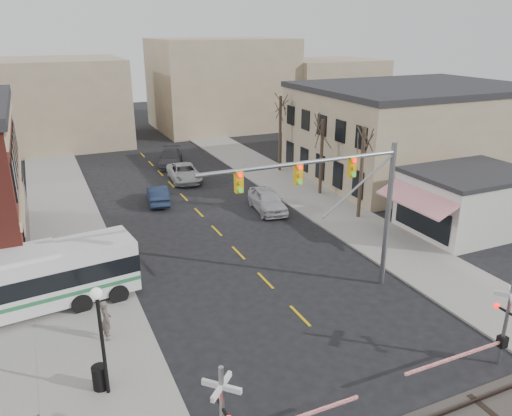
{
  "coord_description": "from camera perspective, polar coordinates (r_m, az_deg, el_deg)",
  "views": [
    {
      "loc": [
        -10.76,
        -16.56,
        13.46
      ],
      "look_at": [
        0.49,
        8.37,
        3.5
      ],
      "focal_mm": 35.0,
      "sensor_mm": 36.0,
      "label": 1
    }
  ],
  "objects": [
    {
      "name": "ground",
      "position": [
        23.89,
        7.44,
        -14.46
      ],
      "size": [
        160.0,
        160.0,
        0.0
      ],
      "primitive_type": "plane",
      "color": "black",
      "rests_on": "ground"
    },
    {
      "name": "sidewalk_west",
      "position": [
        38.95,
        -20.9,
        -1.49
      ],
      "size": [
        5.0,
        60.0,
        0.12
      ],
      "primitive_type": "cube",
      "color": "gray",
      "rests_on": "ground"
    },
    {
      "name": "sidewalk_east",
      "position": [
        43.89,
        4.49,
        2.17
      ],
      "size": [
        5.0,
        60.0,
        0.12
      ],
      "primitive_type": "cube",
      "color": "gray",
      "rests_on": "ground"
    },
    {
      "name": "tan_building",
      "position": [
        49.94,
        17.46,
        8.48
      ],
      "size": [
        20.3,
        15.3,
        8.5
      ],
      "color": "gray",
      "rests_on": "ground"
    },
    {
      "name": "awning_shop",
      "position": [
        37.37,
        23.12,
        0.76
      ],
      "size": [
        9.74,
        6.2,
        4.3
      ],
      "color": "beige",
      "rests_on": "ground"
    },
    {
      "name": "tree_east_a",
      "position": [
        36.97,
        11.94,
        3.93
      ],
      "size": [
        0.28,
        0.28,
        6.75
      ],
      "color": "#382B21",
      "rests_on": "sidewalk_east"
    },
    {
      "name": "tree_east_b",
      "position": [
        41.98,
        7.48,
        5.79
      ],
      "size": [
        0.28,
        0.28,
        6.3
      ],
      "color": "#382B21",
      "rests_on": "sidewalk_east"
    },
    {
      "name": "tree_east_c",
      "position": [
        48.78,
        2.77,
        8.47
      ],
      "size": [
        0.28,
        0.28,
        7.2
      ],
      "color": "#382B21",
      "rests_on": "sidewalk_east"
    },
    {
      "name": "transit_bus",
      "position": [
        26.97,
        -26.63,
        -7.92
      ],
      "size": [
        12.57,
        4.17,
        3.18
      ],
      "color": "silver",
      "rests_on": "ground"
    },
    {
      "name": "traffic_signal_mast",
      "position": [
        25.08,
        9.99,
        1.85
      ],
      "size": [
        10.65,
        0.3,
        8.0
      ],
      "color": "gray",
      "rests_on": "ground"
    },
    {
      "name": "rr_crossing_east",
      "position": [
        23.12,
        25.95,
        -12.04
      ],
      "size": [
        5.6,
        1.36,
        4.0
      ],
      "color": "gray",
      "rests_on": "ground"
    },
    {
      "name": "street_lamp",
      "position": [
        19.54,
        -17.44,
        -12.12
      ],
      "size": [
        0.44,
        0.44,
        4.57
      ],
      "color": "black",
      "rests_on": "sidewalk_west"
    },
    {
      "name": "trash_bin",
      "position": [
        21.38,
        -17.4,
        -17.98
      ],
      "size": [
        0.6,
        0.6,
        0.99
      ],
      "primitive_type": "cylinder",
      "color": "black",
      "rests_on": "sidewalk_west"
    },
    {
      "name": "car_a",
      "position": [
        38.51,
        1.3,
        0.91
      ],
      "size": [
        2.63,
        5.25,
        1.72
      ],
      "primitive_type": "imported",
      "rotation": [
        0.0,
        0.0,
        -0.12
      ],
      "color": "#A2A2A6",
      "rests_on": "ground"
    },
    {
      "name": "car_b",
      "position": [
        40.96,
        -11.16,
        1.5
      ],
      "size": [
        2.14,
        4.56,
        1.44
      ],
      "primitive_type": "imported",
      "rotation": [
        0.0,
        0.0,
        3.0
      ],
      "color": "#152036",
      "rests_on": "ground"
    },
    {
      "name": "car_c",
      "position": [
        46.66,
        -8.21,
        4.01
      ],
      "size": [
        2.94,
        5.65,
        1.52
      ],
      "primitive_type": "imported",
      "rotation": [
        0.0,
        0.0,
        -0.08
      ],
      "color": "#B5B5B5",
      "rests_on": "ground"
    },
    {
      "name": "car_d",
      "position": [
        52.06,
        -9.72,
        5.64
      ],
      "size": [
        3.85,
        5.89,
        1.59
      ],
      "primitive_type": "imported",
      "rotation": [
        0.0,
        0.0,
        -0.33
      ],
      "color": "#3F3F44",
      "rests_on": "ground"
    },
    {
      "name": "pedestrian_near",
      "position": [
        23.9,
        -16.77,
        -12.14
      ],
      "size": [
        0.46,
        0.7,
        1.92
      ],
      "primitive_type": "imported",
      "rotation": [
        0.0,
        0.0,
        1.57
      ],
      "color": "#594C47",
      "rests_on": "sidewalk_west"
    },
    {
      "name": "pedestrian_far",
      "position": [
        27.15,
        -20.19,
        -8.81
      ],
      "size": [
        0.95,
        1.0,
        1.62
      ],
      "primitive_type": "imported",
      "rotation": [
        0.0,
        0.0,
        0.98
      ],
      "color": "#323A58",
      "rests_on": "sidewalk_west"
    }
  ]
}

